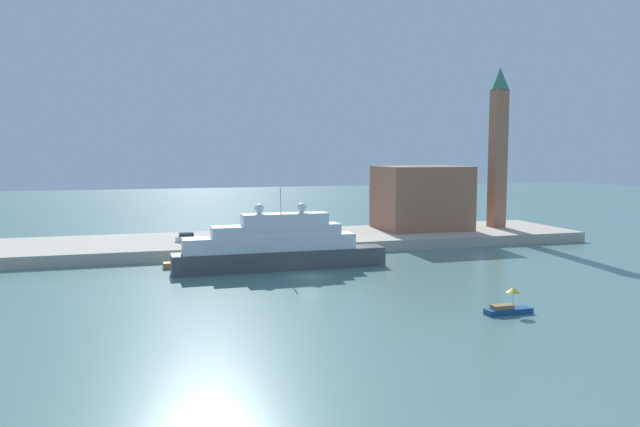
{
  "coord_description": "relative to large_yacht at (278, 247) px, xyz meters",
  "views": [
    {
      "loc": [
        -20.85,
        -74.8,
        15.94
      ],
      "look_at": [
        3.03,
        6.0,
        7.49
      ],
      "focal_mm": 34.71,
      "sensor_mm": 36.0,
      "label": 1
    }
  ],
  "objects": [
    {
      "name": "ground",
      "position": [
        2.86,
        -6.33,
        -3.05
      ],
      "size": [
        400.0,
        400.0,
        0.0
      ],
      "primitive_type": "plane",
      "color": "slate"
    },
    {
      "name": "quay_dock",
      "position": [
        2.86,
        19.97,
        -2.19
      ],
      "size": [
        110.0,
        20.6,
        1.72
      ],
      "primitive_type": "cube",
      "color": "#B7AD99",
      "rests_on": "ground"
    },
    {
      "name": "large_yacht",
      "position": [
        0.0,
        0.0,
        0.0
      ],
      "size": [
        29.14,
        3.75,
        11.07
      ],
      "color": "#4C4C51",
      "rests_on": "ground"
    },
    {
      "name": "small_motorboat",
      "position": [
        16.72,
        -29.21,
        -2.3
      ],
      "size": [
        4.85,
        1.43,
        2.63
      ],
      "color": "navy",
      "rests_on": "ground"
    },
    {
      "name": "work_barge",
      "position": [
        -11.8,
        4.8,
        -2.65
      ],
      "size": [
        6.35,
        1.68,
        0.81
      ],
      "primitive_type": "cube",
      "color": "olive",
      "rests_on": "ground"
    },
    {
      "name": "harbor_building",
      "position": [
        32.2,
        22.62,
        4.44
      ],
      "size": [
        15.67,
        12.53,
        11.55
      ],
      "primitive_type": "cube",
      "color": "#9E664C",
      "rests_on": "quay_dock"
    },
    {
      "name": "bell_tower",
      "position": [
        46.97,
        20.91,
        14.62
      ],
      "size": [
        3.36,
        3.36,
        29.7
      ],
      "color": "#9E664C",
      "rests_on": "quay_dock"
    },
    {
      "name": "parked_car",
      "position": [
        -10.65,
        18.53,
        -0.76
      ],
      "size": [
        3.8,
        1.88,
        1.33
      ],
      "color": "silver",
      "rests_on": "quay_dock"
    },
    {
      "name": "person_figure",
      "position": [
        -6.65,
        16.16,
        -0.58
      ],
      "size": [
        0.36,
        0.36,
        1.63
      ],
      "color": "#4C4C4C",
      "rests_on": "quay_dock"
    },
    {
      "name": "mooring_bollard",
      "position": [
        -0.3,
        10.82,
        -0.94
      ],
      "size": [
        0.43,
        0.43,
        0.77
      ],
      "primitive_type": "cylinder",
      "color": "black",
      "rests_on": "quay_dock"
    }
  ]
}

